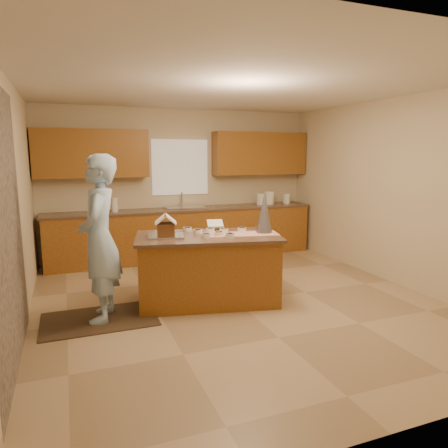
{
  "coord_description": "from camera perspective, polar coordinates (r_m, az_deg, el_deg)",
  "views": [
    {
      "loc": [
        -1.99,
        -4.71,
        1.91
      ],
      "look_at": [
        -0.1,
        0.2,
        1.0
      ],
      "focal_mm": 33.08,
      "sensor_mm": 36.0,
      "label": 1
    }
  ],
  "objects": [
    {
      "name": "wall_right",
      "position": [
        6.53,
        22.55,
        4.14
      ],
      "size": [
        5.5,
        5.5,
        0.0
      ],
      "primitive_type": "plane",
      "color": "beige",
      "rests_on": "floor"
    },
    {
      "name": "paper_towel",
      "position": [
        7.26,
        -14.92,
        2.57
      ],
      "size": [
        0.11,
        0.11,
        0.24
      ],
      "primitive_type": "cylinder",
      "color": "white",
      "rests_on": "back_counter_top"
    },
    {
      "name": "faucet",
      "position": [
        7.66,
        -5.84,
        3.37
      ],
      "size": [
        0.03,
        0.03,
        0.28
      ],
      "primitive_type": "cylinder",
      "color": "silver",
      "rests_on": "back_counter_top"
    },
    {
      "name": "wall_back",
      "position": [
        7.74,
        -6.11,
        5.59
      ],
      "size": [
        5.5,
        5.5,
        0.0
      ],
      "primitive_type": "plane",
      "color": "beige",
      "rests_on": "floor"
    },
    {
      "name": "floor",
      "position": [
        5.46,
        1.76,
        -10.67
      ],
      "size": [
        5.5,
        5.5,
        0.0
      ],
      "primitive_type": "plane",
      "color": "tan",
      "rests_on": "ground"
    },
    {
      "name": "island_base",
      "position": [
        5.34,
        -2.23,
        -6.39
      ],
      "size": [
        1.86,
        1.2,
        0.84
      ],
      "primitive_type": "cube",
      "rotation": [
        0.0,
        0.0,
        -0.21
      ],
      "color": "#97661F",
      "rests_on": "floor"
    },
    {
      "name": "upper_cabinet_right",
      "position": [
        8.1,
        4.96,
        9.69
      ],
      "size": [
        1.85,
        0.35,
        0.8
      ],
      "primitive_type": "cube",
      "color": "olive",
      "rests_on": "wall_back"
    },
    {
      "name": "sink",
      "position": [
        7.5,
        -5.46,
        1.94
      ],
      "size": [
        0.7,
        0.45,
        0.12
      ],
      "primitive_type": "cube",
      "color": "silver",
      "rests_on": "back_counter_top"
    },
    {
      "name": "cookbook",
      "position": [
        5.59,
        -1.24,
        0.07
      ],
      "size": [
        0.24,
        0.2,
        0.09
      ],
      "primitive_type": "cube",
      "rotation": [
        -1.13,
        0.0,
        -0.21
      ],
      "color": "white",
      "rests_on": "island_top"
    },
    {
      "name": "boy",
      "position": [
        4.84,
        -16.81,
        -1.96
      ],
      "size": [
        0.6,
        0.78,
        1.89
      ],
      "primitive_type": "imported",
      "rotation": [
        0.0,
        0.0,
        -1.81
      ],
      "color": "#AACFF2",
      "rests_on": "rug"
    },
    {
      "name": "table_runner",
      "position": [
        5.3,
        2.37,
        -1.39
      ],
      "size": [
        1.01,
        0.54,
        0.01
      ],
      "primitive_type": "cube",
      "rotation": [
        0.0,
        0.0,
        -0.21
      ],
      "color": "#A3190B",
      "rests_on": "island_top"
    },
    {
      "name": "ceiling",
      "position": [
        5.18,
        1.93,
        18.58
      ],
      "size": [
        5.5,
        5.5,
        0.0
      ],
      "primitive_type": "plane",
      "color": "silver",
      "rests_on": "floor"
    },
    {
      "name": "tinsel_tree",
      "position": [
        5.37,
        5.6,
        1.54
      ],
      "size": [
        0.25,
        0.25,
        0.53
      ],
      "primitive_type": "cone",
      "rotation": [
        0.0,
        0.0,
        -0.21
      ],
      "color": "#9E9FA9",
      "rests_on": "island_top"
    },
    {
      "name": "island_top",
      "position": [
        5.23,
        -2.26,
        -1.76
      ],
      "size": [
        1.95,
        1.29,
        0.04
      ],
      "primitive_type": "cube",
      "rotation": [
        0.0,
        0.0,
        -0.21
      ],
      "color": "brown",
      "rests_on": "island_base"
    },
    {
      "name": "gingerbread_house",
      "position": [
        5.13,
        -8.05,
        -0.46
      ],
      "size": [
        0.31,
        0.32,
        0.27
      ],
      "color": "brown",
      "rests_on": "baking_tray"
    },
    {
      "name": "candy_bowls",
      "position": [
        5.3,
        -1.33,
        -1.1
      ],
      "size": [
        0.78,
        0.7,
        0.05
      ],
      "color": "#9D3495",
      "rests_on": "island_top"
    },
    {
      "name": "wall_left",
      "position": [
        4.77,
        -27.03,
        2.01
      ],
      "size": [
        5.5,
        5.5,
        0.0
      ],
      "primitive_type": "plane",
      "color": "beige",
      "rests_on": "floor"
    },
    {
      "name": "window_curtain",
      "position": [
        7.7,
        -6.1,
        7.81
      ],
      "size": [
        1.05,
        0.03,
        1.0
      ],
      "primitive_type": "cube",
      "color": "white",
      "rests_on": "wall_back"
    },
    {
      "name": "wall_front",
      "position": [
        2.85,
        23.85,
        -2.34
      ],
      "size": [
        5.5,
        5.5,
        0.0
      ],
      "primitive_type": "plane",
      "color": "beige",
      "rests_on": "floor"
    },
    {
      "name": "stone_accent",
      "position": [
        4.0,
        -27.77,
        -0.81
      ],
      "size": [
        0.0,
        2.5,
        2.5
      ],
      "primitive_type": "plane",
      "rotation": [
        1.57,
        0.0,
        1.57
      ],
      "color": "gray",
      "rests_on": "wall_left"
    },
    {
      "name": "rug",
      "position": [
        5.11,
        -16.85,
        -12.49
      ],
      "size": [
        1.28,
        0.84,
        0.01
      ],
      "primitive_type": "cube",
      "color": "black",
      "rests_on": "floor"
    },
    {
      "name": "canister_a",
      "position": [
        8.03,
        5.11,
        3.45
      ],
      "size": [
        0.16,
        0.16,
        0.22
      ],
      "primitive_type": "cylinder",
      "color": "white",
      "rests_on": "back_counter_top"
    },
    {
      "name": "baking_tray",
      "position": [
        5.15,
        -8.02,
        -1.7
      ],
      "size": [
        0.5,
        0.41,
        0.02
      ],
      "primitive_type": "cube",
      "rotation": [
        0.0,
        0.0,
        -0.21
      ],
      "color": "silver",
      "rests_on": "island_top"
    },
    {
      "name": "back_counter_base",
      "position": [
        7.58,
        -5.4,
        -1.43
      ],
      "size": [
        4.8,
        0.6,
        0.88
      ],
      "primitive_type": "cube",
      "color": "#97661F",
      "rests_on": "floor"
    },
    {
      "name": "canister_b",
      "position": [
        8.11,
        6.31,
        3.63
      ],
      "size": [
        0.18,
        0.18,
        0.26
      ],
      "primitive_type": "cylinder",
      "color": "white",
      "rests_on": "back_counter_top"
    },
    {
      "name": "upper_cabinet_left",
      "position": [
        7.3,
        -17.81,
        9.26
      ],
      "size": [
        1.85,
        0.35,
        0.8
      ],
      "primitive_type": "cube",
      "color": "olive",
      "rests_on": "wall_back"
    },
    {
      "name": "back_counter_top",
      "position": [
        7.5,
        -5.46,
        2.02
      ],
      "size": [
        4.85,
        0.63,
        0.04
      ],
      "primitive_type": "cube",
      "color": "brown",
      "rests_on": "back_counter_base"
    },
    {
      "name": "canister_c",
      "position": [
        8.3,
        8.65,
        3.51
      ],
      "size": [
        0.14,
        0.14,
        0.2
      ],
      "primitive_type": "cylinder",
      "color": "white",
      "rests_on": "back_counter_top"
    }
  ]
}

